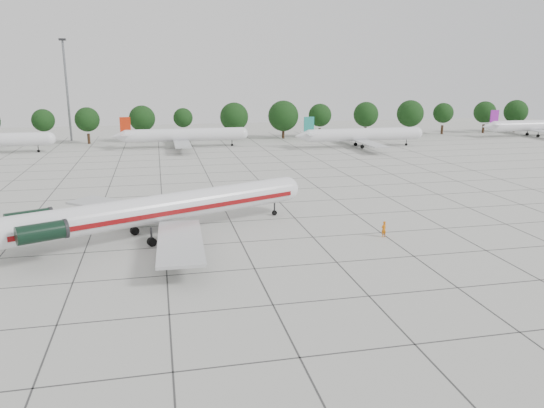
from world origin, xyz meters
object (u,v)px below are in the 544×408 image
Objects in this scene: main_airliner at (147,210)px; bg_airliner_d at (362,135)px; ground_crew at (384,229)px; bg_airliner_e at (536,126)px; floodlight_mast at (66,84)px; bg_airliner_c at (184,135)px.

main_airliner is 1.34× the size of bg_airliner_d.
ground_crew is 109.55m from bg_airliner_e.
bg_airliner_e is at bearing 11.39° from main_airliner.
ground_crew is (25.35, -4.64, -2.35)m from main_airliner.
ground_crew is 0.06× the size of bg_airliner_e.
main_airliner is 25.88m from ground_crew.
bg_airliner_d is (23.83, 66.56, 2.01)m from ground_crew.
bg_airliner_d is 1.11× the size of floodlight_mast.
bg_airliner_c is (-17.63, 74.81, 2.01)m from ground_crew.
main_airliner is 126.25m from bg_airliner_e.
bg_airliner_c and bg_airliner_d have the same top height.
ground_crew is at bearing -76.74° from bg_airliner_c.
bg_airliner_e is 125.94m from floodlight_mast.
main_airliner is 20.89× the size of ground_crew.
floodlight_mast is at bearing 172.09° from bg_airliner_e.
ground_crew is 76.89m from bg_airliner_c.
floodlight_mast is (-45.62, 93.53, 13.38)m from ground_crew.
floodlight_mast is (-27.99, 18.72, 11.37)m from bg_airliner_c.
floodlight_mast is at bearing 158.78° from bg_airliner_d.
ground_crew is 104.92m from floodlight_mast.
bg_airliner_e is at bearing -155.71° from ground_crew.
ground_crew is 0.06× the size of bg_airliner_d.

